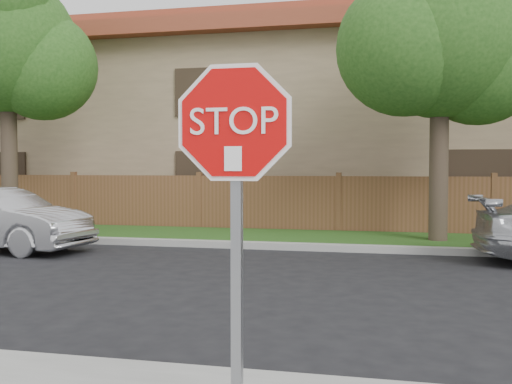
# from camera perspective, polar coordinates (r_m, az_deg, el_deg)

# --- Properties ---
(ground) EXTENTS (90.00, 90.00, 0.00)m
(ground) POSITION_cam_1_polar(r_m,az_deg,el_deg) (5.57, -3.10, -17.27)
(ground) COLOR black
(ground) RESTS_ON ground
(far_curb) EXTENTS (70.00, 0.30, 0.15)m
(far_curb) POSITION_cam_1_polar(r_m,az_deg,el_deg) (13.39, 6.61, -5.27)
(far_curb) COLOR gray
(far_curb) RESTS_ON ground
(grass_strip) EXTENTS (70.00, 3.00, 0.12)m
(grass_strip) POSITION_cam_1_polar(r_m,az_deg,el_deg) (15.02, 7.31, -4.48)
(grass_strip) COLOR #1E4714
(grass_strip) RESTS_ON ground
(fence) EXTENTS (70.00, 0.12, 1.60)m
(fence) POSITION_cam_1_polar(r_m,az_deg,el_deg) (16.54, 7.87, -1.27)
(fence) COLOR brown
(fence) RESTS_ON ground
(apartment_building) EXTENTS (35.20, 9.20, 7.20)m
(apartment_building) POSITION_cam_1_polar(r_m,az_deg,el_deg) (22.15, 9.20, 6.75)
(apartment_building) COLOR #8E7658
(apartment_building) RESTS_ON ground
(tree_left) EXTENTS (4.80, 3.90, 7.78)m
(tree_left) POSITION_cam_1_polar(r_m,az_deg,el_deg) (18.26, -22.81, 12.85)
(tree_left) COLOR #382B21
(tree_left) RESTS_ON ground
(tree_mid) EXTENTS (4.80, 3.90, 7.35)m
(tree_mid) POSITION_cam_1_polar(r_m,az_deg,el_deg) (14.95, 17.27, 13.94)
(tree_mid) COLOR #382B21
(tree_mid) RESTS_ON ground
(stop_sign) EXTENTS (1.01, 0.13, 2.55)m
(stop_sign) POSITION_cam_1_polar(r_m,az_deg,el_deg) (3.68, -2.02, 1.62)
(stop_sign) COLOR gray
(stop_sign) RESTS_ON sidewalk_near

